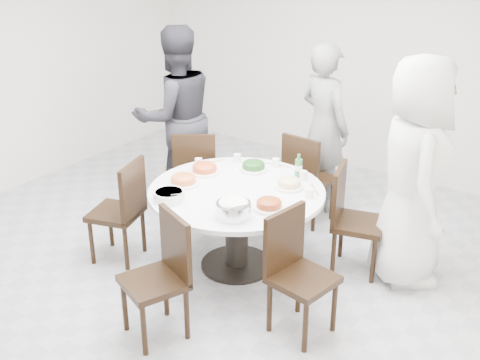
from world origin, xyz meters
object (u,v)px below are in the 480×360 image
Objects in this scene: rice_bowl at (233,210)px; beverage_bottle at (299,166)px; chair_nw at (196,173)px; chair_s at (153,280)px; soup_bowl at (169,196)px; dining_table at (237,229)px; diner_left at (176,116)px; chair_n at (310,177)px; diner_middle at (324,127)px; chair_ne at (359,221)px; chair_se at (303,277)px; diner_right at (414,173)px; chair_sw at (116,211)px.

beverage_bottle reaches higher than rice_bowl.
chair_nw is 1.98m from chair_s.
chair_nw is 1.27m from soup_bowl.
diner_left is (-1.34, 0.78, 0.57)m from dining_table.
chair_n and chair_nw have the same top height.
diner_middle is (-0.08, 0.40, 0.40)m from chair_n.
dining_table is 1.05m from chair_ne.
chair_n is 1.83m from chair_se.
chair_nw is at bearing 65.88° from diner_middle.
diner_middle reaches higher than chair_nw.
beverage_bottle is at bearing 68.83° from diner_right.
chair_nw and chair_se have the same top height.
diner_right is at bearing 11.09° from beverage_bottle.
soup_bowl is (-1.21, -1.05, 0.31)m from chair_ne.
chair_n and chair_se have the same top height.
diner_right reaches higher than diner_middle.
chair_ne is at bearing 40.81° from soup_bowl.
diner_right is 1.10× the size of diner_middle.
diner_left reaches higher than dining_table.
diner_right is at bearing 163.99° from chair_n.
diner_middle is 2.06m from soup_bowl.
chair_nw is 0.65m from diner_left.
diner_left is at bearing 171.00° from beverage_bottle.
dining_table is 0.78× the size of diner_right.
chair_s is 2.24m from diner_right.
diner_left is at bearing 143.18° from rice_bowl.
soup_bowl is at bearing 80.38° from chair_n.
chair_s is at bearing 41.39° from chair_sw.
rice_bowl is at bearing 95.36° from chair_s.
diner_left reaches higher than rice_bowl.
chair_sw is at bearing 100.10° from chair_se.
chair_n is at bearing 85.93° from dining_table.
chair_s is at bearing 94.03° from chair_n.
dining_table is 1.58× the size of chair_s.
chair_nw is 3.75× the size of soup_bowl.
chair_sw is at bearing -179.03° from soup_bowl.
chair_s is 0.54× the size of diner_middle.
dining_table is 1.58× the size of chair_nw.
rice_bowl is (1.24, 0.07, 0.33)m from chair_sw.
chair_n is (-0.81, 0.59, 0.00)m from chair_ne.
diner_right is (1.17, -0.44, 0.49)m from chair_n.
diner_left is (-0.41, 0.20, 0.47)m from chair_nw.
chair_s is 2.42m from diner_left.
chair_n reaches higher than soup_bowl.
soup_bowl is at bearing -123.94° from dining_table.
chair_se is at bearing 122.02° from chair_n.
chair_sw is 1.29m from rice_bowl.
soup_bowl is (-1.58, -1.20, -0.18)m from diner_right.
chair_sw is 2.58m from diner_right.
chair_se is (1.86, -1.05, 0.00)m from chair_nw.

